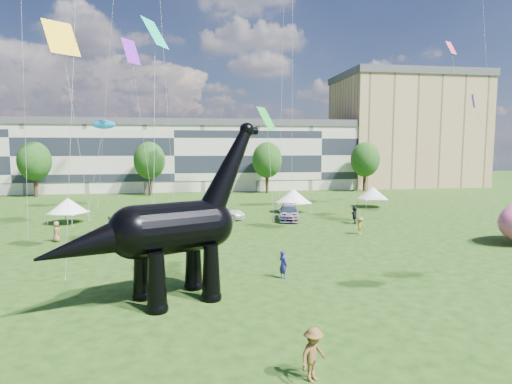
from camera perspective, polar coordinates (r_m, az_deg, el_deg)
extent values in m
plane|color=#16330C|center=(22.55, 5.88, -14.86)|extent=(220.00, 220.00, 0.00)
cube|color=beige|center=(82.43, -10.70, 4.50)|extent=(78.00, 11.00, 12.00)
cube|color=tan|center=(96.75, 19.29, 7.44)|extent=(28.00, 18.00, 22.00)
cylinder|color=#382314|center=(77.63, -27.30, 0.59)|extent=(0.56, 0.56, 3.20)
ellipsoid|color=#14380F|center=(77.38, -27.47, 4.07)|extent=(5.20, 5.20, 6.24)
cylinder|color=#382314|center=(73.93, -13.95, 0.85)|extent=(0.56, 0.56, 3.20)
ellipsoid|color=#14380F|center=(73.67, -14.04, 4.50)|extent=(5.20, 5.20, 6.24)
cylinder|color=#382314|center=(74.86, 1.48, 1.08)|extent=(0.56, 0.56, 3.20)
ellipsoid|color=#14380F|center=(74.60, 1.49, 4.70)|extent=(5.20, 5.20, 6.24)
cylinder|color=#382314|center=(80.08, 14.26, 1.22)|extent=(0.56, 0.56, 3.20)
ellipsoid|color=#14380F|center=(79.84, 14.35, 4.60)|extent=(5.20, 5.20, 6.24)
cone|color=black|center=(21.76, -13.10, -11.64)|extent=(1.35, 1.35, 2.96)
sphere|color=black|center=(22.18, -13.02, -14.86)|extent=(1.09, 1.09, 1.09)
cone|color=black|center=(23.73, -14.95, -10.20)|extent=(1.35, 1.35, 2.96)
sphere|color=black|center=(24.12, -14.86, -13.18)|extent=(1.09, 1.09, 1.09)
cone|color=black|center=(22.89, -6.00, -10.63)|extent=(1.35, 1.35, 2.96)
sphere|color=black|center=(23.29, -5.96, -13.70)|extent=(1.09, 1.09, 1.09)
cone|color=black|center=(24.77, -8.34, -9.36)|extent=(1.35, 1.35, 2.96)
sphere|color=black|center=(25.14, -8.29, -12.23)|extent=(1.09, 1.09, 1.09)
cylinder|color=black|center=(22.65, -10.90, -4.70)|extent=(4.88, 4.14, 2.67)
sphere|color=black|center=(21.96, -15.93, -5.16)|extent=(2.67, 2.67, 2.67)
sphere|color=black|center=(23.50, -6.21, -4.24)|extent=(2.57, 2.57, 2.57)
cone|color=black|center=(23.73, -3.69, 2.84)|extent=(4.00, 2.89, 5.23)
sphere|color=black|center=(24.34, -1.23, 8.27)|extent=(0.83, 0.83, 0.83)
cylinder|color=black|center=(24.49, -0.64, 8.14)|extent=(0.81, 0.68, 0.43)
cone|color=black|center=(21.53, -21.12, -6.46)|extent=(5.62, 4.05, 2.90)
imported|color=#A6A7AB|center=(41.62, -13.38, -4.27)|extent=(1.73, 4.20, 1.42)
imported|color=slate|center=(39.21, -7.60, -4.66)|extent=(5.01, 2.20, 1.60)
imported|color=white|center=(47.77, -4.51, -2.81)|extent=(5.67, 4.02, 1.43)
imported|color=#595960|center=(47.34, 4.40, -2.78)|extent=(3.39, 5.88, 1.60)
cube|color=white|center=(52.82, 5.00, -1.43)|extent=(4.25, 4.25, 0.13)
cone|color=white|center=(52.71, 5.00, -0.48)|extent=(5.39, 5.39, 1.65)
cylinder|color=#999999|center=(50.78, 4.55, -2.41)|extent=(0.07, 0.07, 1.21)
cylinder|color=#999999|center=(52.56, 7.32, -2.16)|extent=(0.07, 0.07, 1.21)
cylinder|color=#999999|center=(53.32, 2.69, -2.00)|extent=(0.07, 0.07, 1.21)
cylinder|color=#999999|center=(55.02, 5.39, -1.77)|extent=(0.07, 0.07, 1.21)
cube|color=silver|center=(59.38, 15.25, -0.87)|extent=(3.15, 3.15, 0.12)
cone|color=silver|center=(59.29, 15.27, -0.08)|extent=(3.99, 3.99, 1.54)
cylinder|color=#999999|center=(57.58, 14.47, -1.63)|extent=(0.06, 0.06, 1.13)
cylinder|color=#999999|center=(58.72, 17.07, -1.55)|extent=(0.06, 0.06, 1.13)
cylinder|color=#999999|center=(60.24, 13.44, -1.27)|extent=(0.06, 0.06, 1.13)
cylinder|color=#999999|center=(61.33, 15.95, -1.21)|extent=(0.06, 0.06, 1.13)
cube|color=white|center=(49.27, -23.74, -2.55)|extent=(3.98, 3.98, 0.12)
cone|color=white|center=(49.16, -23.78, -1.61)|extent=(5.04, 5.04, 1.54)
cylinder|color=#999999|center=(49.09, -26.05, -3.35)|extent=(0.06, 0.06, 1.13)
cylinder|color=#999999|center=(47.37, -23.33, -3.55)|extent=(0.06, 0.06, 1.13)
cylinder|color=#999999|center=(51.33, -24.06, -2.87)|extent=(0.06, 0.06, 1.13)
cylinder|color=#999999|center=(49.69, -21.40, -3.04)|extent=(0.06, 0.06, 1.13)
imported|color=olive|center=(40.59, 13.71, -4.39)|extent=(1.19, 0.90, 1.63)
imported|color=#8A6545|center=(40.14, -25.05, -4.81)|extent=(1.03, 0.96, 1.76)
imported|color=#492E69|center=(49.78, -4.94, -2.35)|extent=(0.71, 1.03, 1.62)
imported|color=black|center=(46.11, 13.00, -2.98)|extent=(1.02, 1.83, 1.89)
imported|color=#317A30|center=(42.28, -18.98, -4.10)|extent=(1.03, 0.97, 1.68)
imported|color=maroon|center=(32.03, -13.56, -7.03)|extent=(0.66, 0.93, 1.78)
imported|color=navy|center=(26.60, 3.62, -9.59)|extent=(0.66, 0.76, 1.75)
imported|color=brown|center=(15.78, 7.66, -20.68)|extent=(1.40, 1.30, 1.89)
ellipsoid|color=#1385CD|center=(58.31, -19.63, 8.48)|extent=(3.16, 2.58, 1.13)
plane|color=#D33A5A|center=(61.34, 24.58, 17.09)|extent=(2.05, 1.67, 1.64)
plane|color=purple|center=(46.63, 26.98, 10.75)|extent=(0.78, 1.25, 1.26)
plane|color=#0CBB89|center=(30.73, -13.30, 19.95)|extent=(2.08, 2.53, 1.92)
plane|color=red|center=(59.38, 16.75, 9.00)|extent=(1.12, 1.73, 1.74)
plane|color=yellow|center=(42.35, -24.56, 18.22)|extent=(3.92, 3.63, 3.10)
plane|color=green|center=(49.36, 1.43, 9.73)|extent=(3.07, 3.41, 2.66)
plane|color=purple|center=(54.30, -16.31, 17.53)|extent=(2.58, 3.10, 2.93)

